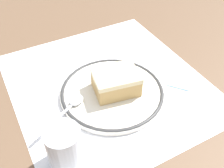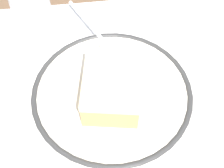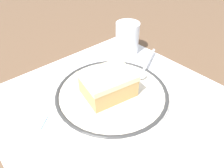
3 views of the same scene
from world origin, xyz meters
name	(u,v)px [view 3 (image 3 of 3)]	position (x,y,z in m)	size (l,w,h in m)	color
ground_plane	(121,108)	(0.00, 0.00, 0.00)	(2.40, 2.40, 0.00)	brown
placemat	(121,107)	(0.00, 0.00, 0.00)	(0.45, 0.42, 0.00)	white
plate	(112,93)	(0.04, -0.01, 0.01)	(0.23, 0.23, 0.01)	silver
cake_slice	(109,83)	(0.04, 0.00, 0.04)	(0.09, 0.11, 0.05)	tan
spoon	(144,69)	(0.04, -0.11, 0.02)	(0.07, 0.13, 0.01)	silver
cup	(127,39)	(0.14, -0.16, 0.04)	(0.06, 0.06, 0.08)	silver
sugar_packet	(31,120)	(0.08, 0.14, 0.00)	(0.05, 0.03, 0.01)	#8CB2E0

